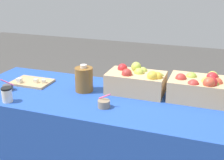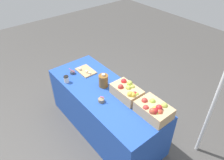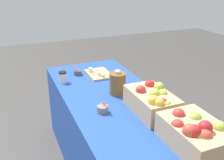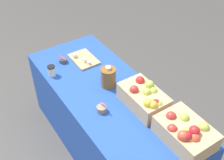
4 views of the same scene
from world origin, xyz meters
TOP-DOWN VIEW (x-y plane):
  - table at (0.00, 0.00)m, footprint 1.90×0.76m
  - apple_crate_left at (0.74, 0.18)m, footprint 0.42×0.29m
  - apple_crate_middle at (0.29, 0.16)m, footprint 0.42×0.25m
  - cutting_board_front at (-0.56, 0.06)m, footprint 0.31×0.21m
  - sample_bowl_near at (-0.64, -0.13)m, footprint 0.09×0.08m
  - sample_bowl_mid at (0.15, -0.17)m, footprint 0.09×0.08m
  - cider_jug at (-0.09, 0.06)m, footprint 0.14×0.14m
  - coffee_cup at (-0.50, -0.30)m, footprint 0.07×0.07m

SIDE VIEW (x-z plane):
  - table at x=0.00m, z-range 0.00..0.74m
  - cutting_board_front at x=-0.56m, z-range 0.72..0.78m
  - sample_bowl_near at x=-0.64m, z-range 0.71..0.81m
  - sample_bowl_mid at x=0.15m, z-range 0.72..0.81m
  - coffee_cup at x=-0.50m, z-range 0.74..0.84m
  - apple_crate_middle at x=0.29m, z-range 0.72..0.94m
  - apple_crate_left at x=0.74m, z-range 0.73..0.93m
  - cider_jug at x=-0.09m, z-range 0.73..0.93m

